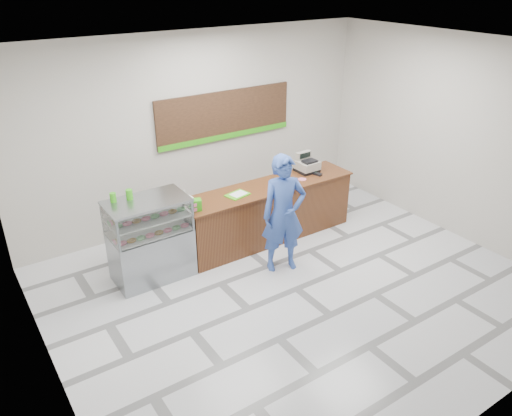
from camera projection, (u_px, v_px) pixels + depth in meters
floor at (297, 289)px, 7.63m from camera, size 7.00×7.00×0.00m
back_wall at (199, 130)px, 9.10m from camera, size 7.00×0.00×7.00m
ceiling at (307, 52)px, 6.09m from camera, size 7.00×7.00×0.00m
sales_counter at (268, 212)px, 8.84m from camera, size 3.26×0.76×1.03m
display_case at (150, 239)px, 7.65m from camera, size 1.22×0.72×1.33m
menu_board at (226, 116)px, 9.26m from camera, size 2.80×0.06×0.90m
cash_register at (306, 165)px, 9.15m from camera, size 0.38×0.39×0.35m
card_terminal at (317, 174)px, 9.03m from camera, size 0.12×0.18×0.04m
serving_tray at (238, 195)px, 8.25m from camera, size 0.42×0.34×0.02m
napkin_box at (188, 201)px, 7.91m from camera, size 0.17×0.17×0.13m
straw_cup at (185, 199)px, 7.98m from camera, size 0.08×0.08×0.12m
promo_box at (195, 205)px, 7.71m from camera, size 0.23×0.19×0.18m
donut_decal at (302, 179)px, 8.86m from camera, size 0.15×0.15×0.00m
green_cup_left at (113, 198)px, 7.29m from camera, size 0.09×0.09×0.14m
green_cup_right at (129, 195)px, 7.37m from camera, size 0.10×0.10×0.15m
customer at (284, 214)px, 7.77m from camera, size 0.82×0.67×1.93m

